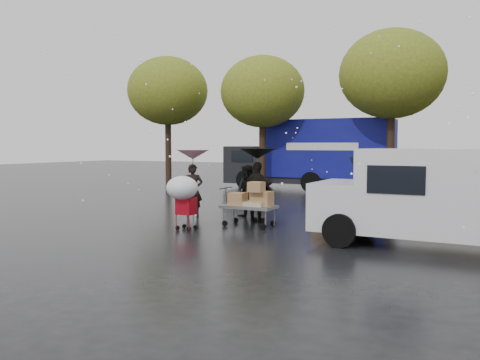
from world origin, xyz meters
The scene contains 14 objects.
ground centered at (0.00, 0.00, 0.00)m, with size 90.00×90.00×0.00m, color black.
person_pink centered at (-1.89, 1.41, 0.84)m, with size 0.61×0.40×1.68m, color black.
person_middle centered at (-0.19, 1.89, 0.83)m, with size 0.81×0.63×1.67m, color black.
person_black centered at (0.41, 1.33, 0.89)m, with size 1.05×0.44×1.79m, color black.
umbrella_pink centered at (-1.89, 1.41, 1.97)m, with size 1.03×1.03×2.12m.
umbrella_black centered at (0.41, 1.33, 2.03)m, with size 1.09×1.09×2.18m.
vendor_cart centered at (0.59, 0.57, 0.73)m, with size 1.52×0.80×1.27m.
shopping_cart centered at (-0.70, -0.92, 1.06)m, with size 0.84×0.84×1.46m.
white_van centered at (5.43, -0.14, 1.16)m, with size 4.91×2.18×2.20m.
blue_truck centered at (-1.64, 11.99, 1.76)m, with size 8.30×2.60×3.50m.
box_ground_near centered at (2.82, 1.01, 0.23)m, with size 0.50×0.40×0.45m, color olive.
box_ground_far centered at (2.55, 0.77, 0.20)m, with size 0.51×0.39×0.39m, color olive.
yellow_taxi centered at (5.29, 13.11, 0.80)m, with size 1.88×4.67×1.59m, color yellow.
tree_row centered at (-0.47, 10.00, 5.02)m, with size 21.60×4.40×7.12m.
Camera 1 is at (6.85, -12.05, 2.29)m, focal length 38.00 mm.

